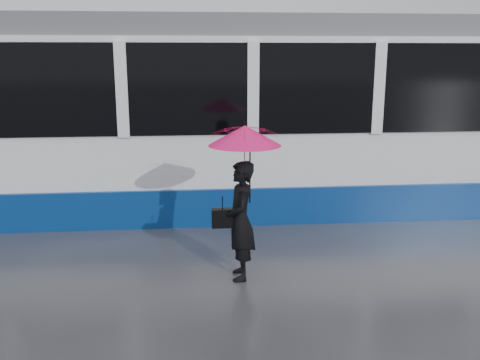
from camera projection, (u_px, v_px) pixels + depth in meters
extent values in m
plane|color=#2A2A2F|center=(270.00, 253.00, 7.53)|extent=(90.00, 90.00, 0.00)
cube|color=#3F3D38|center=(255.00, 215.00, 9.25)|extent=(34.00, 0.07, 0.02)
cube|color=#3F3D38|center=(246.00, 194.00, 10.65)|extent=(34.00, 0.07, 0.02)
cube|color=white|center=(272.00, 123.00, 9.64)|extent=(24.00, 2.40, 2.95)
cube|color=navy|center=(271.00, 188.00, 9.92)|extent=(24.00, 2.56, 0.62)
cube|color=black|center=(273.00, 85.00, 9.49)|extent=(23.00, 2.48, 1.40)
cube|color=#585A5F|center=(274.00, 28.00, 9.26)|extent=(23.60, 2.20, 0.35)
imported|color=black|center=(241.00, 221.00, 6.53)|extent=(0.36, 0.54, 1.48)
imported|color=#F21464|center=(245.00, 155.00, 6.35)|extent=(0.82, 0.83, 0.74)
cone|color=#F21464|center=(245.00, 135.00, 6.29)|extent=(0.88, 0.88, 0.24)
cylinder|color=black|center=(245.00, 124.00, 6.26)|extent=(0.01, 0.01, 0.06)
cylinder|color=black|center=(250.00, 177.00, 6.43)|extent=(0.02, 0.02, 0.65)
cube|color=black|center=(222.00, 218.00, 6.52)|extent=(0.27, 0.12, 0.23)
cylinder|color=black|center=(222.00, 202.00, 6.47)|extent=(0.01, 0.01, 0.18)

